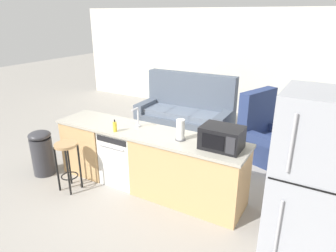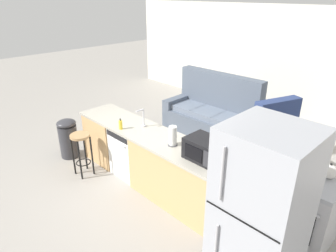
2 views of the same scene
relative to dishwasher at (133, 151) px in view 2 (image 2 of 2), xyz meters
name	(u,v)px [view 2 (image 2 of 2)]	position (x,y,z in m)	size (l,w,h in m)	color
ground_plane	(143,178)	(0.25, 0.00, -0.42)	(24.00, 24.00, 0.00)	gray
wall_back	(288,64)	(0.55, 4.20, 0.88)	(10.00, 0.06, 2.60)	silver
kitchen_counter	(152,162)	(0.49, 0.00, 0.00)	(2.94, 0.66, 0.90)	tan
dishwasher	(133,151)	(0.00, 0.00, 0.00)	(0.58, 0.61, 0.84)	white
stove_range	(301,207)	(2.60, 0.55, 0.03)	(0.76, 0.68, 0.90)	#B7B7BC
refrigerator	(259,221)	(2.60, -0.55, 0.51)	(0.72, 0.73, 1.87)	#A8AAB2
microwave	(206,149)	(1.52, 0.00, 0.62)	(0.50, 0.37, 0.28)	black
sink_faucet	(143,119)	(0.20, 0.08, 0.61)	(0.07, 0.18, 0.30)	silver
paper_towel_roll	(173,136)	(0.96, -0.02, 0.62)	(0.14, 0.14, 0.28)	#4C4C51
soap_bottle	(121,125)	(0.03, -0.22, 0.55)	(0.06, 0.06, 0.18)	yellow
kettle	(330,171)	(2.77, 0.68, 0.56)	(0.21, 0.17, 0.19)	silver
bar_stool	(81,146)	(-0.55, -0.63, 0.11)	(0.32, 0.32, 0.74)	tan
trash_bin	(68,138)	(-1.28, -0.50, -0.04)	(0.35, 0.35, 0.74)	#333338
couch	(213,115)	(-0.10, 2.29, -0.03)	(2.02, 0.95, 1.27)	#515B6B
armchair	(280,150)	(1.65, 1.92, -0.07)	(1.05, 1.08, 1.20)	navy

